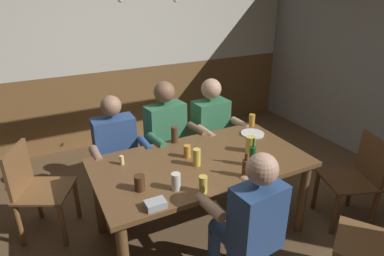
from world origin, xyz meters
TOP-DOWN VIEW (x-y plane):
  - ground_plane at (0.00, 0.00)m, footprint 6.32×6.32m
  - back_wall_upper at (0.00, 2.38)m, footprint 5.26×0.12m
  - back_wall_wainscot at (0.00, 2.38)m, footprint 5.26×0.12m
  - dining_table at (0.00, 0.05)m, footprint 1.83×0.98m
  - person_0 at (-0.55, 0.76)m, footprint 0.55×0.52m
  - person_1 at (0.01, 0.77)m, footprint 0.59×0.56m
  - person_2 at (0.55, 0.78)m, footprint 0.55×0.54m
  - person_3 at (-0.01, -0.67)m, footprint 0.52×0.54m
  - chair_empty_near_right at (1.40, -0.46)m, footprint 0.56×0.56m
  - chair_empty_near_left at (-1.32, 0.72)m, footprint 0.59×0.59m
  - chair_empty_far_end at (0.81, -1.14)m, footprint 0.61×0.61m
  - table_candle at (-0.62, 0.30)m, footprint 0.04×0.04m
  - condiment_caddy at (-0.58, -0.37)m, footprint 0.14×0.10m
  - plate_0 at (0.72, 0.29)m, footprint 0.23×0.23m
  - bottle_0 at (0.19, -0.33)m, footprint 0.06×0.06m
  - bottle_1 at (0.34, -0.21)m, footprint 0.06×0.06m
  - pint_glass_0 at (-0.08, 0.16)m, footprint 0.06×0.06m
  - pint_glass_1 at (-0.37, -0.24)m, footprint 0.07×0.07m
  - pint_glass_2 at (-0.06, 0.48)m, footprint 0.06×0.06m
  - pint_glass_3 at (0.48, 0.00)m, footprint 0.08×0.08m
  - pint_glass_4 at (-0.07, -0.00)m, footprint 0.07×0.07m
  - pint_glass_5 at (-0.61, -0.13)m, footprint 0.08×0.08m
  - pint_glass_6 at (0.84, 0.47)m, footprint 0.06×0.06m
  - pint_glass_7 at (-0.21, -0.37)m, footprint 0.06×0.06m

SIDE VIEW (x-z plane):
  - ground_plane at x=0.00m, z-range 0.00..0.00m
  - chair_empty_near_right at x=1.40m, z-range 0.04..0.92m
  - chair_empty_near_left at x=-1.32m, z-range 0.04..0.92m
  - chair_empty_far_end at x=0.81m, z-range 0.04..0.92m
  - back_wall_wainscot at x=0.00m, z-range 0.00..1.05m
  - person_0 at x=-0.55m, z-range 0.06..1.25m
  - dining_table at x=0.00m, z-range 0.28..1.04m
  - person_3 at x=-0.01m, z-range 0.06..1.27m
  - person_2 at x=0.55m, z-range 0.07..1.29m
  - person_1 at x=0.01m, z-range 0.06..1.32m
  - plate_0 at x=0.72m, z-range 0.76..0.77m
  - condiment_caddy at x=-0.58m, z-range 0.76..0.81m
  - table_candle at x=-0.62m, z-range 0.76..0.84m
  - pint_glass_0 at x=-0.08m, z-range 0.76..0.87m
  - pint_glass_5 at x=-0.61m, z-range 0.76..0.88m
  - pint_glass_6 at x=0.84m, z-range 0.76..0.89m
  - pint_glass_1 at x=-0.37m, z-range 0.76..0.89m
  - pint_glass_7 at x=-0.21m, z-range 0.76..0.89m
  - pint_glass_3 at x=0.48m, z-range 0.76..0.90m
  - pint_glass_4 at x=-0.07m, z-range 0.76..0.91m
  - pint_glass_2 at x=-0.06m, z-range 0.76..0.91m
  - bottle_0 at x=0.19m, z-range 0.74..0.94m
  - bottle_1 at x=0.34m, z-range 0.72..0.98m
  - back_wall_upper at x=0.00m, z-range 1.05..2.40m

